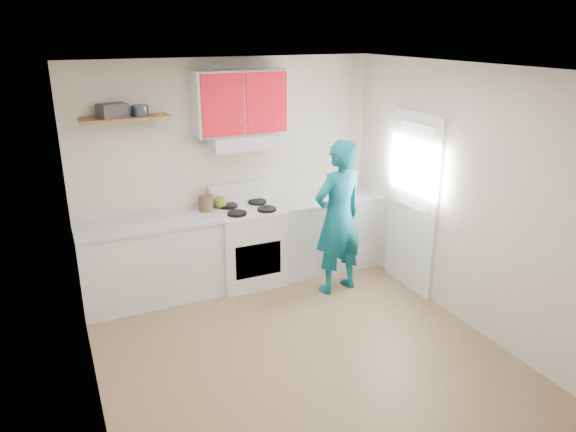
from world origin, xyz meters
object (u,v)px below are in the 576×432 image
crock (206,204)px  person (338,218)px  stove (248,245)px  tin (140,111)px  kettle (220,202)px

crock → person: person is taller
stove → crock: size_ratio=4.57×
tin → person: bearing=-22.3°
tin → crock: 1.26m
tin → kettle: size_ratio=1.07×
tin → kettle: bearing=-0.6°
crock → person: 1.51m
kettle → crock: size_ratio=0.81×
kettle → tin: bearing=-156.7°
kettle → person: 1.38m
tin → kettle: tin is taller
stove → crock: crock is taller
kettle → stove: bearing=-6.5°
tin → person: tin is taller
stove → kettle: bearing=149.6°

